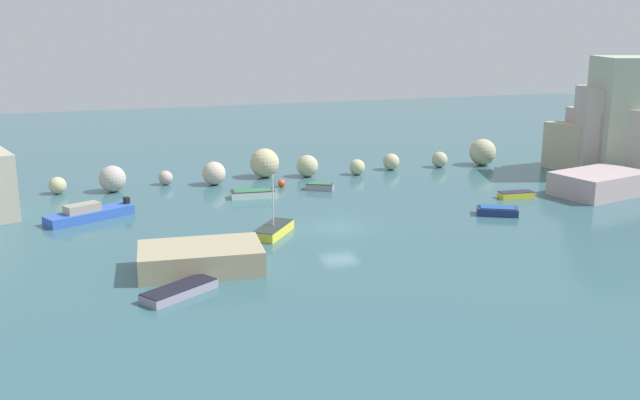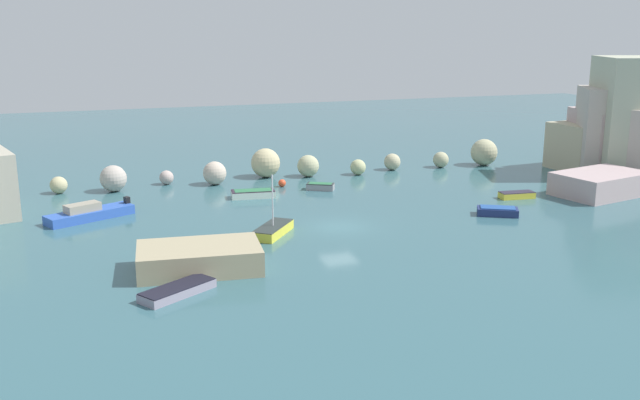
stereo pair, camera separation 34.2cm
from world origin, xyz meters
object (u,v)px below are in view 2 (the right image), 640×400
object	(u,v)px
moored_boat_0	(320,186)
moored_boat_3	(89,213)
moored_boat_4	(498,211)
moored_boat_1	(273,230)
stone_dock	(199,258)
channel_buoy	(282,183)
moored_boat_6	(517,195)
moored_boat_5	(253,194)
moored_boat_2	(178,290)

from	to	relation	value
moored_boat_0	moored_boat_3	world-z (taller)	moored_boat_3
moored_boat_0	moored_boat_4	world-z (taller)	moored_boat_4
moored_boat_0	moored_boat_1	world-z (taller)	moored_boat_1
stone_dock	moored_boat_1	world-z (taller)	moored_boat_1
stone_dock	channel_buoy	bearing A→B (deg)	61.67
stone_dock	moored_boat_0	world-z (taller)	stone_dock
stone_dock	moored_boat_0	bearing A→B (deg)	52.40
moored_boat_4	moored_boat_0	bearing A→B (deg)	-22.43
channel_buoy	moored_boat_1	bearing A→B (deg)	-108.18
channel_buoy	moored_boat_4	world-z (taller)	channel_buoy
moored_boat_4	moored_boat_6	world-z (taller)	moored_boat_4
moored_boat_0	moored_boat_6	size ratio (longest dim) A/B	0.86
moored_boat_1	moored_boat_5	bearing A→B (deg)	31.09
moored_boat_2	moored_boat_0	bearing A→B (deg)	-158.05
channel_buoy	moored_boat_2	size ratio (longest dim) A/B	0.15
channel_buoy	moored_boat_4	bearing A→B (deg)	-48.59
moored_boat_3	moored_boat_5	distance (m)	13.65
moored_boat_1	moored_boat_6	xyz separation A→B (m)	(22.32, 3.80, -0.08)
moored_boat_3	moored_boat_6	bearing A→B (deg)	146.85
moored_boat_2	moored_boat_5	distance (m)	22.49
moored_boat_5	channel_buoy	bearing A→B (deg)	-130.90
moored_boat_6	stone_dock	bearing A→B (deg)	-156.16
moored_boat_1	moored_boat_6	bearing A→B (deg)	-42.77
moored_boat_5	moored_boat_6	bearing A→B (deg)	167.40
moored_boat_3	moored_boat_4	world-z (taller)	moored_boat_3
stone_dock	moored_boat_0	xyz separation A→B (m)	(13.67, 17.75, -0.44)
moored_boat_3	moored_boat_6	world-z (taller)	moored_boat_3
channel_buoy	moored_boat_2	distance (m)	26.81
channel_buoy	moored_boat_6	size ratio (longest dim) A/B	0.23
moored_boat_3	moored_boat_4	bearing A→B (deg)	137.91
moored_boat_1	moored_boat_3	size ratio (longest dim) A/B	0.64
moored_boat_2	moored_boat_3	xyz separation A→B (m)	(-4.20, 17.71, 0.21)
moored_boat_0	moored_boat_1	size ratio (longest dim) A/B	0.61
channel_buoy	moored_boat_3	size ratio (longest dim) A/B	0.10
moored_boat_1	moored_boat_2	distance (m)	12.22
moored_boat_0	moored_boat_2	bearing A→B (deg)	-97.04
stone_dock	moored_boat_4	size ratio (longest dim) A/B	2.14
moored_boat_2	moored_boat_3	world-z (taller)	moored_boat_3
moored_boat_3	moored_boat_6	size ratio (longest dim) A/B	2.21
channel_buoy	moored_boat_1	world-z (taller)	moored_boat_1
moored_boat_1	moored_boat_0	bearing A→B (deg)	5.42
moored_boat_2	moored_boat_1	bearing A→B (deg)	-162.39
moored_boat_3	moored_boat_4	size ratio (longest dim) A/B	1.97
stone_dock	moored_boat_5	xyz separation A→B (m)	(7.35, 16.87, -0.42)
moored_boat_2	moored_boat_4	size ratio (longest dim) A/B	1.32
moored_boat_3	channel_buoy	bearing A→B (deg)	173.95
channel_buoy	moored_boat_2	world-z (taller)	channel_buoy
moored_boat_2	moored_boat_6	size ratio (longest dim) A/B	1.47
moored_boat_5	moored_boat_6	xyz separation A→B (m)	(21.05, -7.41, -0.06)
stone_dock	moored_boat_2	size ratio (longest dim) A/B	1.62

